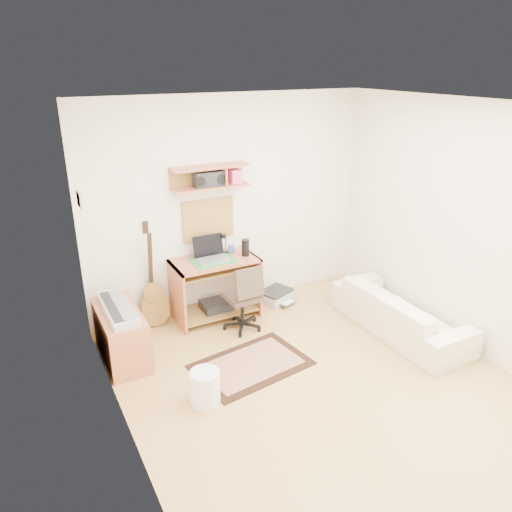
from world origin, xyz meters
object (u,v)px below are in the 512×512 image
cabinet (121,335)px  sofa (401,305)px  desk (216,288)px  printer (276,296)px  task_chair (242,296)px

cabinet → sofa: size_ratio=0.52×
desk → printer: size_ratio=2.46×
desk → cabinet: 1.29m
cabinet → printer: bearing=10.1°
desk → task_chair: bearing=-69.0°
task_chair → printer: size_ratio=2.04×
cabinet → sofa: sofa is taller
task_chair → sofa: task_chair is taller
desk → cabinet: (-1.23, -0.37, -0.10)m
printer → cabinet: bearing=168.9°
task_chair → cabinet: (-1.39, 0.03, -0.14)m
printer → sofa: size_ratio=0.24×
task_chair → cabinet: task_chair is taller
printer → sofa: (0.88, -1.31, 0.25)m
cabinet → sofa: (2.96, -0.94, 0.06)m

